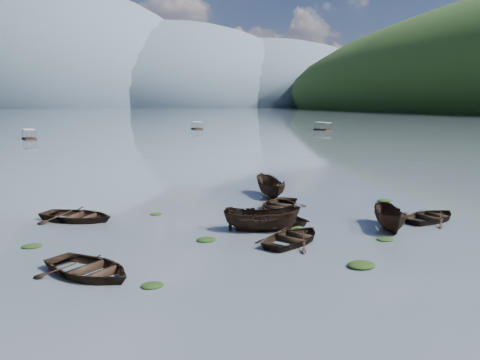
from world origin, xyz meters
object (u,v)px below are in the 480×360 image
object	(u,v)px
rowboat_3	(276,221)
pontoon_centre	(197,129)
rowboat_0	(89,275)
pontoon_left	(29,139)

from	to	relation	value
rowboat_3	pontoon_centre	size ratio (longest dim) A/B	0.82
rowboat_0	pontoon_left	bearing A→B (deg)	59.87
pontoon_left	rowboat_0	bearing A→B (deg)	-97.75
rowboat_0	pontoon_left	size ratio (longest dim) A/B	0.94
rowboat_3	pontoon_centre	distance (m)	106.86
rowboat_0	pontoon_left	xyz separation A→B (m)	(-12.67, 85.68, 0.00)
rowboat_0	pontoon_centre	size ratio (longest dim) A/B	0.89
pontoon_centre	pontoon_left	bearing A→B (deg)	-149.35
rowboat_0	pontoon_centre	distance (m)	115.63
pontoon_left	rowboat_3	bearing A→B (deg)	-89.18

